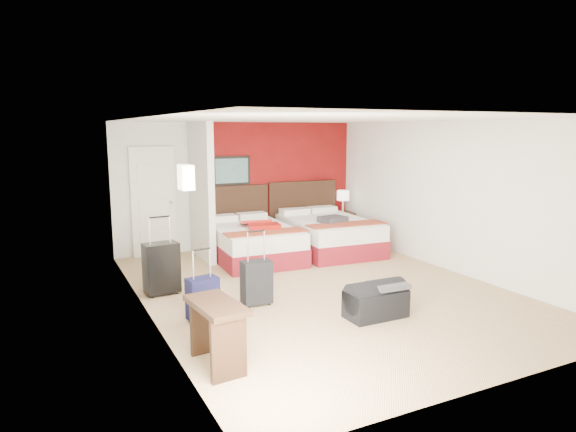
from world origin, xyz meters
TOP-DOWN VIEW (x-y plane):
  - ground at (0.00, 0.00)m, footprint 6.50×6.50m
  - room_walls at (-1.40, 1.42)m, footprint 5.02×6.52m
  - red_accent_panel at (0.75, 3.23)m, footprint 3.50×0.04m
  - partition_wall at (-1.00, 2.61)m, footprint 0.12×1.20m
  - entry_door at (-1.75, 3.20)m, footprint 0.82×0.06m
  - bed_left at (-0.20, 2.11)m, footprint 1.51×2.08m
  - bed_right at (1.37, 2.04)m, footprint 1.60×2.18m
  - red_suitcase_open at (-0.10, 2.01)m, footprint 0.70×0.86m
  - jacket_bundle at (1.27, 1.74)m, footprint 0.53×0.45m
  - nightstand at (2.19, 2.84)m, footprint 0.47×0.47m
  - table_lamp at (2.19, 2.84)m, footprint 0.30×0.30m
  - suitcase_black at (-2.16, 0.83)m, footprint 0.51×0.34m
  - suitcase_charcoal at (-1.11, -0.20)m, footprint 0.40×0.25m
  - suitcase_navy at (-1.94, -0.44)m, footprint 0.41×0.29m
  - duffel_bag at (0.06, -1.30)m, footprint 0.77×0.41m
  - jacket_draped at (0.21, -1.35)m, footprint 0.46×0.39m
  - desk at (-2.17, -1.70)m, footprint 0.48×0.84m

SIDE VIEW (x-z plane):
  - ground at x=0.00m, z-range 0.00..0.00m
  - duffel_bag at x=0.06m, z-range 0.00..0.39m
  - suitcase_navy at x=-1.94m, z-range 0.00..0.52m
  - suitcase_charcoal at x=-1.11m, z-range 0.00..0.58m
  - nightstand at x=2.19m, z-range 0.00..0.59m
  - bed_left at x=-0.20m, z-range 0.00..0.60m
  - bed_right at x=1.37m, z-range 0.00..0.63m
  - desk at x=-2.17m, z-range 0.00..0.67m
  - suitcase_black at x=-2.16m, z-range 0.00..0.72m
  - jacket_draped at x=0.21m, z-range 0.39..0.45m
  - red_suitcase_open at x=-0.10m, z-range 0.60..0.70m
  - jacket_bundle at x=1.27m, z-range 0.63..0.74m
  - table_lamp at x=2.19m, z-range 0.59..1.07m
  - entry_door at x=-1.75m, z-range 0.00..2.05m
  - red_accent_panel at x=0.75m, z-range 0.00..2.50m
  - partition_wall at x=-1.00m, z-range 0.00..2.50m
  - room_walls at x=-1.40m, z-range 0.01..2.51m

